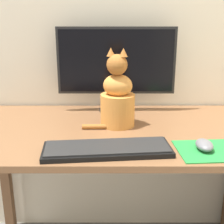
{
  "coord_description": "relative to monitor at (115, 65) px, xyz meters",
  "views": [
    {
      "loc": [
        -0.04,
        -1.26,
        1.23
      ],
      "look_at": [
        -0.04,
        -0.1,
        0.86
      ],
      "focal_mm": 50.0,
      "sensor_mm": 36.0,
      "label": 1
    }
  ],
  "objects": [
    {
      "name": "cat",
      "position": [
        0.0,
        -0.22,
        -0.11
      ],
      "size": [
        0.25,
        0.19,
        0.34
      ],
      "rotation": [
        0.0,
        0.0,
        -0.33
      ],
      "color": "#D6893D",
      "rests_on": "desk"
    },
    {
      "name": "keyboard",
      "position": [
        -0.04,
        -0.5,
        -0.22
      ],
      "size": [
        0.47,
        0.2,
        0.02
      ],
      "rotation": [
        0.0,
        0.0,
        0.1
      ],
      "color": "black",
      "rests_on": "desk"
    },
    {
      "name": "computer_mouse_right",
      "position": [
        0.31,
        -0.48,
        -0.21
      ],
      "size": [
        0.06,
        0.1,
        0.03
      ],
      "color": "slate",
      "rests_on": "mousepad_right"
    },
    {
      "name": "monitor",
      "position": [
        0.0,
        0.0,
        0.0
      ],
      "size": [
        0.58,
        0.17,
        0.42
      ],
      "color": "black",
      "rests_on": "desk"
    },
    {
      "name": "desk",
      "position": [
        0.02,
        -0.26,
        -0.33
      ],
      "size": [
        1.36,
        0.7,
        0.75
      ],
      "color": "brown",
      "rests_on": "ground_plane"
    },
    {
      "name": "wall_back",
      "position": [
        0.02,
        0.13,
        0.26
      ],
      "size": [
        7.0,
        0.04,
        2.5
      ],
      "color": "beige",
      "rests_on": "ground_plane"
    },
    {
      "name": "mousepad_right",
      "position": [
        0.32,
        -0.49,
        -0.23
      ],
      "size": [
        0.23,
        0.21,
        0.0
      ],
      "rotation": [
        0.0,
        0.0,
        0.07
      ],
      "color": "#238438",
      "rests_on": "desk"
    }
  ]
}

